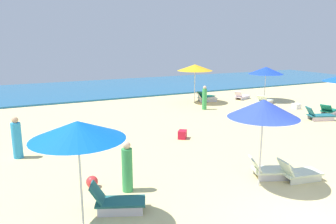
% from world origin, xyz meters
% --- Properties ---
extents(ocean, '(60.00, 11.39, 0.12)m').
position_xyz_m(ocean, '(0.00, 24.31, 0.06)').
color(ocean, '#1C6496').
rests_on(ocean, ground_plane).
extents(umbrella_0, '(2.41, 2.41, 2.45)m').
position_xyz_m(umbrella_0, '(10.35, 13.42, 2.20)').
color(umbrella_0, silver).
rests_on(umbrella_0, ground_plane).
extents(lounge_chair_0_0, '(1.54, 1.00, 0.67)m').
position_xyz_m(lounge_chair_0_0, '(9.30, 14.65, 0.23)').
color(lounge_chair_0_0, silver).
rests_on(lounge_chair_0_0, ground_plane).
extents(lounge_chair_0_1, '(1.46, 1.12, 0.67)m').
position_xyz_m(lounge_chair_0_1, '(9.52, 12.44, 0.26)').
color(lounge_chair_0_1, silver).
rests_on(lounge_chair_0_1, ground_plane).
extents(umbrella_2, '(2.42, 2.42, 2.68)m').
position_xyz_m(umbrella_2, '(5.45, 15.01, 2.46)').
color(umbrella_2, silver).
rests_on(umbrella_2, ground_plane).
extents(lounge_chair_2_0, '(1.62, 1.07, 0.69)m').
position_xyz_m(lounge_chair_2_0, '(6.41, 15.06, 0.25)').
color(lounge_chair_2_0, silver).
rests_on(lounge_chair_2_0, ground_plane).
extents(lounge_chair_2_1, '(1.53, 0.97, 0.71)m').
position_xyz_m(lounge_chair_2_1, '(6.64, 15.41, 0.28)').
color(lounge_chair_2_1, silver).
rests_on(lounge_chair_2_1, ground_plane).
extents(lounge_chair_4_0, '(1.43, 1.03, 0.71)m').
position_xyz_m(lounge_chair_4_0, '(10.56, 8.24, 0.28)').
color(lounge_chair_4_0, silver).
rests_on(lounge_chair_4_0, ground_plane).
extents(lounge_chair_4_1, '(1.62, 1.12, 0.76)m').
position_xyz_m(lounge_chair_4_1, '(9.03, 7.63, 0.27)').
color(lounge_chair_4_1, silver).
rests_on(lounge_chair_4_1, ground_plane).
extents(umbrella_5, '(2.07, 2.07, 2.68)m').
position_xyz_m(umbrella_5, '(0.38, 2.55, 2.41)').
color(umbrella_5, silver).
rests_on(umbrella_5, ground_plane).
extents(lounge_chair_5_0, '(1.61, 1.19, 0.68)m').
position_xyz_m(lounge_chair_5_0, '(1.16, 2.87, 0.26)').
color(lounge_chair_5_0, silver).
rests_on(lounge_chair_5_0, ground_plane).
extents(lounge_chair_5_1, '(1.44, 0.86, 0.72)m').
position_xyz_m(lounge_chair_5_1, '(1.77, 2.34, 0.25)').
color(lounge_chair_5_1, silver).
rests_on(lounge_chair_5_1, ground_plane).
extents(umbrella_6, '(2.13, 2.13, 2.62)m').
position_xyz_m(umbrella_6, '(-4.92, 2.56, 2.41)').
color(umbrella_6, silver).
rests_on(umbrella_6, ground_plane).
extents(lounge_chair_6_1, '(1.51, 1.08, 0.78)m').
position_xyz_m(lounge_chair_6_1, '(-3.98, 2.98, 0.28)').
color(lounge_chair_6_1, silver).
rests_on(lounge_chair_6_1, ground_plane).
extents(beachgoer_1, '(0.42, 0.42, 1.52)m').
position_xyz_m(beachgoer_1, '(-3.32, 3.99, 0.72)').
color(beachgoer_1, '#3C9D55').
rests_on(beachgoer_1, ground_plane).
extents(beachgoer_2, '(0.38, 0.38, 1.52)m').
position_xyz_m(beachgoer_2, '(4.88, 12.81, 0.72)').
color(beachgoer_2, green).
rests_on(beachgoer_2, ground_plane).
extents(beachgoer_5, '(0.39, 0.39, 1.58)m').
position_xyz_m(beachgoer_5, '(-6.10, 8.44, 0.74)').
color(beachgoer_5, '#2E99D6').
rests_on(beachgoer_5, ground_plane).
extents(cooler_box_0, '(0.56, 0.58, 0.37)m').
position_xyz_m(cooler_box_0, '(0.63, 7.89, 0.19)').
color(cooler_box_0, red).
rests_on(cooler_box_0, ground_plane).
extents(cooler_box_1, '(0.47, 0.60, 0.32)m').
position_xyz_m(cooler_box_1, '(10.32, 10.41, 0.16)').
color(cooler_box_1, white).
rests_on(cooler_box_1, ground_plane).
extents(beach_ball_2, '(0.36, 0.36, 0.36)m').
position_xyz_m(beach_ball_2, '(-4.20, 4.68, 0.18)').
color(beach_ball_2, red).
rests_on(beach_ball_2, ground_plane).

